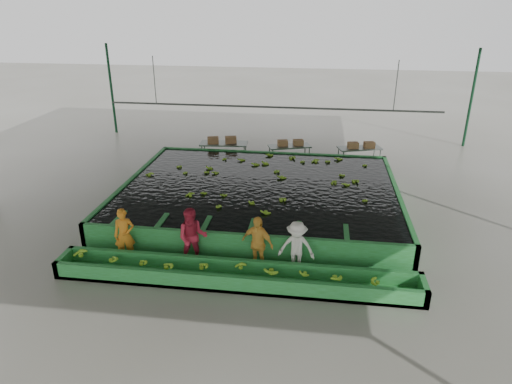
# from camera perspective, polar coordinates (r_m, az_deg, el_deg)

# --- Properties ---
(ground) EXTENTS (80.00, 80.00, 0.00)m
(ground) POSITION_cam_1_polar(r_m,az_deg,el_deg) (15.77, -0.25, -4.05)
(ground) COLOR gray
(ground) RESTS_ON ground
(shed_roof) EXTENTS (20.00, 22.00, 0.04)m
(shed_roof) POSITION_cam_1_polar(r_m,az_deg,el_deg) (14.23, -0.29, 14.22)
(shed_roof) COLOR gray
(shed_roof) RESTS_ON shed_posts
(shed_posts) EXTENTS (20.00, 22.00, 5.00)m
(shed_posts) POSITION_cam_1_polar(r_m,az_deg,el_deg) (14.81, -0.27, 4.61)
(shed_posts) COLOR #113B20
(shed_posts) RESTS_ON ground
(flotation_tank) EXTENTS (10.00, 8.00, 0.90)m
(flotation_tank) POSITION_cam_1_polar(r_m,az_deg,el_deg) (16.93, 0.47, -0.42)
(flotation_tank) COLOR #277E37
(flotation_tank) RESTS_ON ground
(tank_water) EXTENTS (9.70, 7.70, 0.00)m
(tank_water) POSITION_cam_1_polar(r_m,az_deg,el_deg) (16.77, 0.47, 0.84)
(tank_water) COLOR black
(tank_water) RESTS_ON flotation_tank
(sorting_trough) EXTENTS (10.00, 1.00, 0.50)m
(sorting_trough) POSITION_cam_1_polar(r_m,az_deg,el_deg) (12.56, -2.64, -10.38)
(sorting_trough) COLOR #277E37
(sorting_trough) RESTS_ON ground
(cableway_rail) EXTENTS (0.08, 0.08, 14.00)m
(cableway_rail) POSITION_cam_1_polar(r_m,az_deg,el_deg) (19.47, 1.87, 10.56)
(cableway_rail) COLOR #59605B
(cableway_rail) RESTS_ON shed_roof
(rail_hanger_left) EXTENTS (0.04, 0.04, 2.00)m
(rail_hanger_left) POSITION_cam_1_polar(r_m,az_deg,el_deg) (20.43, -12.58, 13.47)
(rail_hanger_left) COLOR #59605B
(rail_hanger_left) RESTS_ON shed_roof
(rail_hanger_right) EXTENTS (0.04, 0.04, 2.00)m
(rail_hanger_right) POSITION_cam_1_polar(r_m,az_deg,el_deg) (19.41, 17.12, 12.56)
(rail_hanger_right) COLOR #59605B
(rail_hanger_right) RESTS_ON shed_roof
(worker_a) EXTENTS (0.69, 0.57, 1.63)m
(worker_a) POSITION_cam_1_polar(r_m,az_deg,el_deg) (13.90, -16.11, -5.17)
(worker_a) COLOR orange
(worker_a) RESTS_ON ground
(worker_b) EXTENTS (0.97, 0.82, 1.77)m
(worker_b) POSITION_cam_1_polar(r_m,az_deg,el_deg) (13.19, -7.93, -5.64)
(worker_b) COLOR #AE2035
(worker_b) RESTS_ON ground
(worker_c) EXTENTS (1.06, 0.73, 1.67)m
(worker_c) POSITION_cam_1_polar(r_m,az_deg,el_deg) (12.87, 0.17, -6.45)
(worker_c) COLOR gold
(worker_c) RESTS_ON ground
(worker_d) EXTENTS (1.05, 0.65, 1.57)m
(worker_d) POSITION_cam_1_polar(r_m,az_deg,el_deg) (12.81, 5.09, -6.94)
(worker_d) COLOR silver
(worker_d) RESTS_ON ground
(packing_table_left) EXTENTS (2.26, 1.03, 1.00)m
(packing_table_left) POSITION_cam_1_polar(r_m,az_deg,el_deg) (21.61, -4.00, 4.89)
(packing_table_left) COLOR #59605B
(packing_table_left) RESTS_ON ground
(packing_table_mid) EXTENTS (2.09, 1.36, 0.88)m
(packing_table_mid) POSITION_cam_1_polar(r_m,az_deg,el_deg) (21.57, 4.17, 4.68)
(packing_table_mid) COLOR #59605B
(packing_table_mid) RESTS_ON ground
(packing_table_right) EXTENTS (2.10, 1.32, 0.89)m
(packing_table_right) POSITION_cam_1_polar(r_m,az_deg,el_deg) (21.74, 12.73, 4.33)
(packing_table_right) COLOR #59605B
(packing_table_right) RESTS_ON ground
(box_stack_left) EXTENTS (1.39, 0.69, 0.29)m
(box_stack_left) POSITION_cam_1_polar(r_m,az_deg,el_deg) (21.44, -4.27, 6.13)
(box_stack_left) COLOR olive
(box_stack_left) RESTS_ON packing_table_left
(box_stack_mid) EXTENTS (1.24, 0.62, 0.26)m
(box_stack_mid) POSITION_cam_1_polar(r_m,az_deg,el_deg) (21.48, 4.32, 5.84)
(box_stack_mid) COLOR olive
(box_stack_mid) RESTS_ON packing_table_mid
(box_stack_right) EXTENTS (1.28, 0.59, 0.27)m
(box_stack_right) POSITION_cam_1_polar(r_m,az_deg,el_deg) (21.56, 12.98, 5.41)
(box_stack_right) COLOR olive
(box_stack_right) RESTS_ON packing_table_right
(floating_bananas) EXTENTS (8.41, 5.73, 0.11)m
(floating_bananas) POSITION_cam_1_polar(r_m,az_deg,el_deg) (17.51, 0.82, 1.80)
(floating_bananas) COLOR #7CB822
(floating_bananas) RESTS_ON tank_water
(trough_bananas) EXTENTS (9.60, 0.64, 0.13)m
(trough_bananas) POSITION_cam_1_polar(r_m,az_deg,el_deg) (12.48, -2.66, -9.80)
(trough_bananas) COLOR #7CB822
(trough_bananas) RESTS_ON sorting_trough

